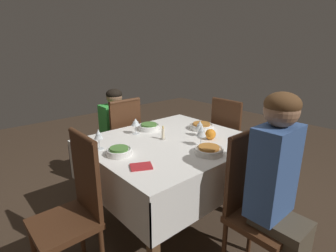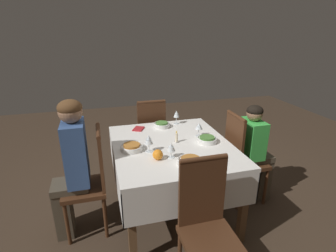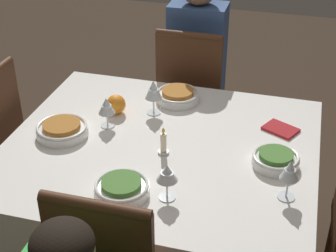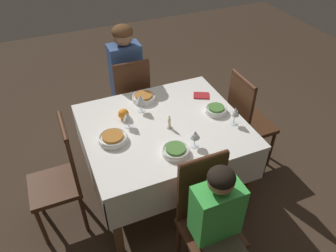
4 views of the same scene
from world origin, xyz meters
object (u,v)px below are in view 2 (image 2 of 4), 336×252
(chair_north, at_px, (91,178))
(napkin_red_folded, at_px, (138,129))
(chair_east, at_px, (150,134))
(bowl_east, at_px, (162,125))
(person_adult_denim, at_px, (71,163))
(wine_glass_north, at_px, (149,140))
(wine_glass_south, at_px, (199,127))
(candle_centerpiece, at_px, (177,138))
(wine_glass_west, at_px, (171,147))
(bowl_south, at_px, (207,139))
(chair_west, at_px, (206,222))
(dining_table, at_px, (172,153))
(wine_glass_east, at_px, (176,114))
(bowl_north, at_px, (132,147))
(chair_south, at_px, (241,155))
(person_child_green, at_px, (255,149))
(orange_fruit, at_px, (158,155))
(bowl_west, at_px, (191,161))

(chair_north, distance_m, napkin_red_folded, 0.75)
(chair_east, height_order, bowl_east, chair_east)
(person_adult_denim, distance_m, wine_glass_north, 0.69)
(wine_glass_south, bearing_deg, candle_centerpiece, 108.48)
(wine_glass_south, bearing_deg, wine_glass_west, 133.34)
(bowl_south, bearing_deg, bowl_east, 32.28)
(chair_north, height_order, chair_west, same)
(dining_table, distance_m, wine_glass_east, 0.60)
(chair_east, xyz_separation_m, person_adult_denim, (-0.88, 0.87, 0.18))
(bowl_north, xyz_separation_m, napkin_red_folded, (0.49, -0.14, -0.02))
(wine_glass_north, distance_m, candle_centerpiece, 0.33)
(chair_west, distance_m, wine_glass_south, 1.05)
(chair_south, bearing_deg, bowl_south, 96.01)
(dining_table, bearing_deg, bowl_south, -97.36)
(wine_glass_west, distance_m, napkin_red_folded, 0.75)
(chair_west, height_order, wine_glass_west, chair_west)
(dining_table, xyz_separation_m, bowl_north, (-0.03, 0.38, 0.13))
(person_child_green, distance_m, bowl_south, 0.61)
(person_adult_denim, xyz_separation_m, person_child_green, (0.04, -1.82, -0.12))
(chair_south, xyz_separation_m, bowl_north, (-0.03, 1.14, 0.25))
(person_child_green, bearing_deg, wine_glass_south, 79.14)
(dining_table, height_order, chair_east, chair_east)
(wine_glass_south, distance_m, wine_glass_west, 0.55)
(bowl_east, height_order, napkin_red_folded, bowl_east)
(wine_glass_south, distance_m, orange_fruit, 0.64)
(chair_north, bearing_deg, person_child_green, 91.40)
(orange_fruit, bearing_deg, chair_west, -160.39)
(person_child_green, bearing_deg, chair_north, 91.40)
(bowl_west, height_order, orange_fruit, orange_fruit)
(person_child_green, xyz_separation_m, wine_glass_south, (0.12, 0.60, 0.27))
(chair_east, xyz_separation_m, bowl_north, (-0.86, 0.35, 0.25))
(chair_south, relative_size, bowl_north, 4.87)
(dining_table, distance_m, chair_west, 0.85)
(chair_west, relative_size, napkin_red_folded, 5.99)
(bowl_north, bearing_deg, orange_fruit, -142.23)
(dining_table, bearing_deg, chair_west, -179.59)
(wine_glass_west, bearing_deg, wine_glass_east, -20.18)
(dining_table, distance_m, bowl_east, 0.48)
(person_child_green, relative_size, wine_glass_west, 7.92)
(dining_table, height_order, chair_west, chair_west)
(bowl_east, bearing_deg, bowl_south, -147.72)
(dining_table, relative_size, bowl_east, 6.98)
(chair_west, distance_m, candle_centerpiece, 0.91)
(bowl_north, relative_size, wine_glass_east, 1.31)
(chair_west, height_order, bowl_north, chair_west)
(dining_table, height_order, wine_glass_south, wine_glass_south)
(bowl_north, xyz_separation_m, wine_glass_west, (-0.23, -0.30, 0.07))
(chair_east, relative_size, person_adult_denim, 0.79)
(person_adult_denim, distance_m, bowl_east, 1.05)
(chair_west, bearing_deg, person_adult_denim, 138.81)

